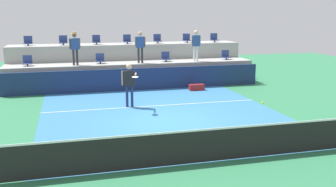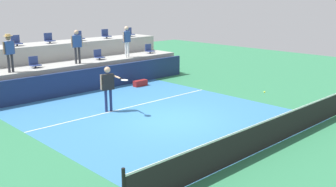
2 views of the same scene
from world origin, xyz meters
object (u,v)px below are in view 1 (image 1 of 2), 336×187
Objects in this scene: stadium_chair_lower_far_left at (27,61)px; tennis_player at (129,81)px; spectator_leaning_on_rail at (196,43)px; stadium_chair_upper_right at (187,39)px; equipment_bag at (197,87)px; spectator_in_white at (140,44)px; stadium_chair_upper_far_left at (28,42)px; stadium_chair_upper_center at (127,40)px; stadium_chair_lower_left at (100,59)px; stadium_chair_upper_far_right at (214,38)px; spectator_with_hat at (75,45)px; stadium_chair_upper_mid_right at (158,39)px; stadium_chair_lower_far_right at (226,56)px; stadium_chair_upper_left at (63,41)px; stadium_chair_upper_mid_left at (96,40)px; stadium_chair_lower_right at (166,57)px; tennis_ball at (263,103)px.

stadium_chair_lower_far_left is 6.43m from tennis_player.
spectator_leaning_on_rail reaches higher than tennis_player.
stadium_chair_upper_right is 4.51m from equipment_bag.
spectator_in_white reaches higher than stadium_chair_lower_far_left.
stadium_chair_upper_far_left is 0.32× the size of spectator_in_white.
stadium_chair_lower_far_left is 5.64m from stadium_chair_upper_center.
stadium_chair_lower_left is 5.17m from spectator_leaning_on_rail.
tennis_player is (-6.27, -6.57, -1.20)m from stadium_chair_upper_far_right.
stadium_chair_upper_center is 0.31× the size of spectator_with_hat.
spectator_in_white is at bearing 180.00° from spectator_leaning_on_rail.
stadium_chair_lower_left is 1.00× the size of stadium_chair_upper_mid_right.
stadium_chair_upper_far_left is 1.00× the size of stadium_chair_upper_far_right.
stadium_chair_upper_center reaches higher than stadium_chair_lower_far_right.
stadium_chair_lower_far_right is 0.32× the size of spectator_in_white.
stadium_chair_upper_left and stadium_chair_upper_mid_left have the same top height.
stadium_chair_upper_mid_left is at bearing 96.61° from tennis_player.
stadium_chair_upper_center is (-5.30, 1.80, 0.85)m from stadium_chair_lower_far_right.
stadium_chair_upper_mid_left is 7.03m from stadium_chair_upper_far_right.
stadium_chair_lower_right is 0.31× the size of spectator_leaning_on_rail.
spectator_with_hat is at bearing -180.00° from spectator_leaning_on_rail.
stadium_chair_lower_far_left is 0.32× the size of spectator_in_white.
stadium_chair_lower_left is 3.52m from stadium_chair_lower_right.
stadium_chair_lower_left is 1.00× the size of stadium_chair_upper_far_left.
stadium_chair_upper_left is 1.00× the size of stadium_chair_upper_mid_left.
spectator_in_white reaches higher than stadium_chair_lower_left.
stadium_chair_upper_center is at bearing 161.26° from stadium_chair_lower_far_right.
stadium_chair_upper_center is at bearing 180.00° from stadium_chair_upper_right.
tennis_player is at bearing -65.51° from spectator_with_hat.
tennis_ball is (-1.00, -9.28, -1.16)m from spectator_leaning_on_rail.
spectator_with_hat is 0.99× the size of spectator_leaning_on_rail.
stadium_chair_upper_center is 1.00× the size of stadium_chair_upper_right.
stadium_chair_upper_far_left and stadium_chair_upper_mid_left have the same top height.
stadium_chair_lower_left is at bearing 175.69° from spectator_leaning_on_rail.
stadium_chair_lower_right is at bearing -89.11° from stadium_chair_upper_mid_right.
stadium_chair_lower_right is (7.08, 0.00, 0.00)m from stadium_chair_lower_far_left.
stadium_chair_lower_left reaches higher than equipment_bag.
stadium_chair_upper_far_left is 0.68× the size of equipment_bag.
stadium_chair_lower_far_left is 1.00× the size of stadium_chair_lower_right.
tennis_player is at bearing -134.78° from spectator_leaning_on_rail.
stadium_chair_lower_far_right is 7.65× the size of tennis_ball.
stadium_chair_upper_far_right is (7.03, 0.00, 0.00)m from stadium_chair_upper_mid_left.
spectator_in_white is (0.33, -2.18, -0.09)m from stadium_chair_upper_center.
stadium_chair_lower_left is at bearing -165.62° from stadium_chair_upper_far_right.
tennis_ball is at bearing -60.04° from spectator_with_hat.
stadium_chair_upper_left is 8.82m from stadium_chair_upper_far_right.
stadium_chair_upper_right is at bearing 0.00° from stadium_chair_upper_center.
equipment_bag is (2.86, -3.89, -2.16)m from stadium_chair_upper_center.
spectator_in_white is at bearing -123.44° from stadium_chair_upper_mid_right.
stadium_chair_lower_left is at bearing 0.00° from stadium_chair_lower_far_left.
stadium_chair_lower_far_right is at bearing -18.74° from stadium_chair_upper_center.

